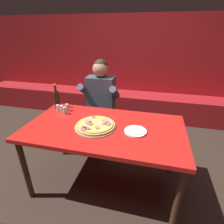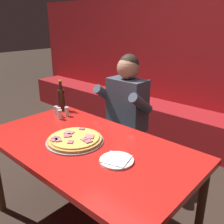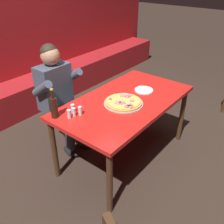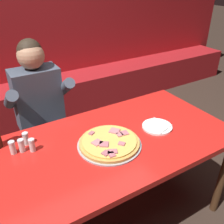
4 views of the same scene
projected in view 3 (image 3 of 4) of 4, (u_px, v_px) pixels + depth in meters
The scene contains 12 objects.
ground_plane at pixel (124, 155), 3.02m from camera, with size 24.00×24.00×0.00m, color #33261E.
booth_wall_panel at pixel (7, 46), 3.71m from camera, with size 6.80×0.16×1.90m, color #A3191E.
booth_bench at pixel (28, 95), 3.90m from camera, with size 6.46×0.48×0.46m, color #A3191E.
main_dining_table at pixel (125, 106), 2.68m from camera, with size 1.55×0.85×0.76m.
pizza at pixel (123, 102), 2.56m from camera, with size 0.41×0.41×0.05m.
plate_white_paper at pixel (144, 90), 2.82m from camera, with size 0.21×0.21×0.02m.
beer_bottle at pixel (54, 107), 2.29m from camera, with size 0.07×0.07×0.29m.
shaker_oregano at pixel (69, 114), 2.31m from camera, with size 0.04×0.04×0.09m.
shaker_red_pepper_flakes at pixel (73, 109), 2.40m from camera, with size 0.04×0.04×0.09m.
shaker_parmesan at pixel (74, 112), 2.34m from camera, with size 0.04×0.04×0.09m.
shaker_black_pepper at pixel (80, 111), 2.36m from camera, with size 0.04×0.04×0.09m.
diner_seated_blue_shirt at pixel (60, 94), 2.86m from camera, with size 0.53×0.53×1.27m.
Camera 3 is at (-1.91, -1.35, 2.00)m, focal length 40.00 mm.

